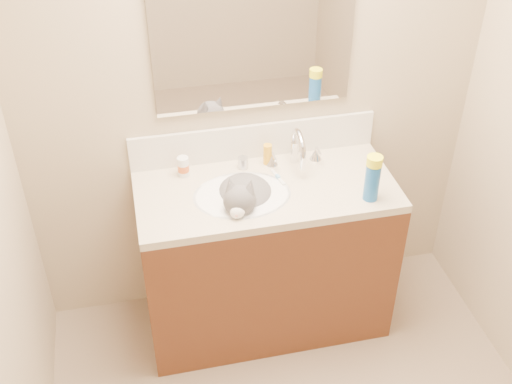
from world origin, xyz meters
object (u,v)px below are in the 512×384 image
cat (245,200)px  silver_jar (243,163)px  basin (242,207)px  vanity_cabinet (266,260)px  faucet (297,151)px  spray_can (372,182)px  pill_bottle (183,167)px  amber_bottle (268,154)px

cat → silver_jar: size_ratio=7.38×
basin → vanity_cabinet: bearing=14.0°
faucet → vanity_cabinet: bearing=-142.7°
spray_can → vanity_cabinet: bearing=157.4°
vanity_cabinet → cat: cat is taller
basin → cat: bearing=11.3°
cat → pill_bottle: cat is taller
faucet → cat: (-0.29, -0.16, -0.12)m
basin → amber_bottle: bearing=52.4°
faucet → spray_can: faucet is taller
silver_jar → pill_bottle: bearing=-180.0°
vanity_cabinet → amber_bottle: (0.05, 0.19, 0.50)m
amber_bottle → spray_can: 0.54m
spray_can → pill_bottle: bearing=155.5°
vanity_cabinet → faucet: size_ratio=4.29×
silver_jar → spray_can: 0.63m
silver_jar → amber_bottle: bearing=5.4°
basin → amber_bottle: size_ratio=4.32×
basin → pill_bottle: bearing=138.4°
basin → spray_can: bearing=-15.2°
pill_bottle → spray_can: 0.87m
silver_jar → faucet: bearing=-9.8°
vanity_cabinet → basin: basin is taller
faucet → silver_jar: faucet is taller
basin → cat: 0.04m
silver_jar → spray_can: (0.51, -0.36, 0.06)m
vanity_cabinet → cat: size_ratio=2.85×
pill_bottle → spray_can: size_ratio=0.54×
basin → silver_jar: size_ratio=7.90×
pill_bottle → silver_jar: 0.29m
faucet → basin: bearing=-150.9°
cat → spray_can: spray_can is taller
vanity_cabinet → basin: (-0.12, -0.03, 0.38)m
pill_bottle → silver_jar: (0.28, 0.00, -0.02)m
basin → faucet: faucet is taller
cat → silver_jar: bearing=101.3°
vanity_cabinet → amber_bottle: amber_bottle is taller
silver_jar → amber_bottle: amber_bottle is taller
amber_bottle → silver_jar: bearing=-174.6°
amber_bottle → spray_can: (0.38, -0.37, 0.04)m
pill_bottle → basin: bearing=-41.6°
faucet → spray_can: bearing=-51.3°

